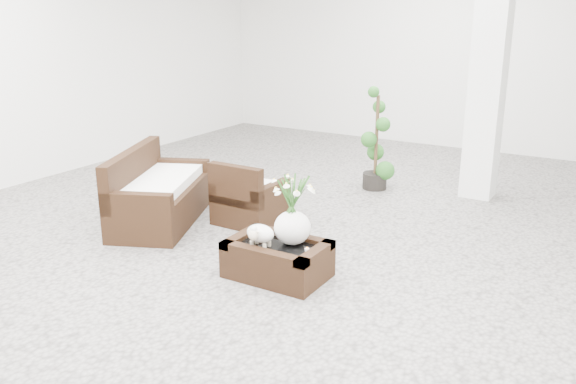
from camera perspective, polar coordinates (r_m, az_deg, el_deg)
The scene contains 9 objects.
ground at distance 6.36m, azimuth 0.47°, elevation -5.12°, with size 11.00×11.00×0.00m, color gray.
column at distance 8.10m, azimuth 18.54°, elevation 11.61°, with size 0.40×0.40×3.50m, color white.
coffee_table at distance 5.61m, azimuth -1.00°, elevation -6.52°, with size 0.90×0.60×0.31m, color black.
sheep_figurine at distance 5.49m, azimuth -2.63°, elevation -4.11°, with size 0.28×0.23×0.21m, color white.
planter_narcissus at distance 5.44m, azimuth 0.43°, elevation -1.00°, with size 0.44×0.44×0.80m, color white, non-canonical shape.
tealight at distance 5.42m, azimuth 1.81°, elevation -5.44°, with size 0.04×0.04×0.03m, color white.
armchair at distance 6.95m, azimuth -3.60°, elevation 0.05°, with size 0.69×0.66×0.74m, color black.
loveseat at distance 7.08m, azimuth -12.00°, elevation 0.48°, with size 1.59×0.76×0.85m, color black.
topiary at distance 8.25m, azimuth 8.36°, elevation 4.93°, with size 0.37×0.37×1.38m, color #205019, non-canonical shape.
Camera 1 is at (2.99, -5.07, 2.40)m, focal length 37.59 mm.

